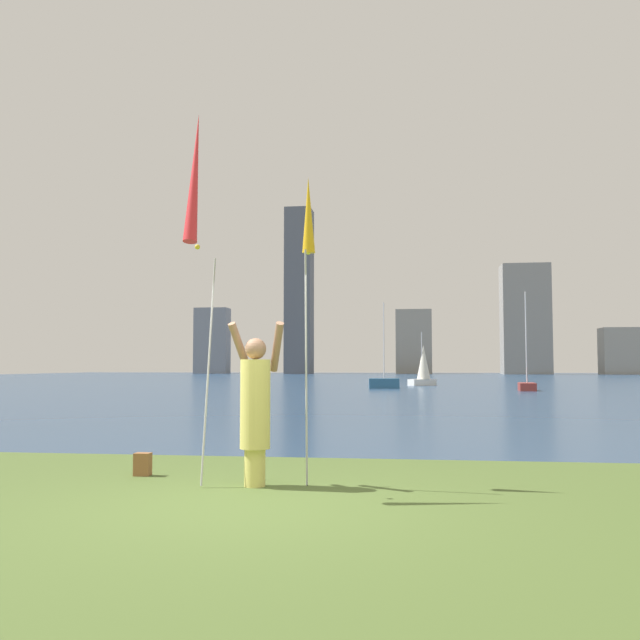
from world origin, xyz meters
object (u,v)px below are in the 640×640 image
Objects in this scene: person at (255,405)px; kite_flag_left at (195,184)px; bag at (143,464)px; sailboat_7 at (384,382)px; sailboat_0 at (527,385)px; kite_flag_right at (308,225)px; sailboat_1 at (423,367)px.

kite_flag_left reaches higher than person.
sailboat_7 is (1.78, 33.88, 0.22)m from bag.
bag is 32.75m from sailboat_0.
kite_flag_right reaches higher than bag.
sailboat_1 is (3.22, 41.08, -2.21)m from kite_flag_left.
sailboat_0 reaches higher than kite_flag_right.
bag is at bearing 178.72° from person.
person is at bearing -90.26° from sailboat_7.
sailboat_1 is 6.63m from sailboat_7.
sailboat_7 is at bearing 90.74° from kite_flag_right.
kite_flag_left is 3.68m from bag.
sailboat_0 is 10.39m from sailboat_1.
kite_flag_left is at bearing -119.81° from person.
kite_flag_right is at bearing -89.26° from sailboat_7.
kite_flag_left is at bearing -105.20° from sailboat_0.
sailboat_7 is (0.16, 34.46, -0.60)m from person.
kite_flag_right is at bearing 39.17° from person.
kite_flag_left is 15.00× the size of bag.
sailboat_7 is at bearing 161.84° from sailboat_0.
kite_flag_left is (-0.60, -0.53, 2.54)m from person.
sailboat_0 is (7.59, 31.60, -2.86)m from kite_flag_right.
kite_flag_left is 0.79× the size of sailboat_0.
sailboat_7 is (-8.03, 2.63, 0.07)m from sailboat_0.
sailboat_0 is at bearing -18.16° from sailboat_7.
person is 1.90m from bag.
kite_flag_right reaches higher than person.
kite_flag_left reaches higher than kite_flag_right.
kite_flag_left is 1.46m from kite_flag_right.
sailboat_1 is 0.70× the size of sailboat_7.
sailboat_7 is (-2.46, -6.08, -0.92)m from sailboat_1.
kite_flag_left reaches higher than bag.
sailboat_7 reaches higher than kite_flag_right.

